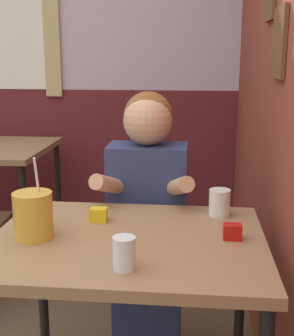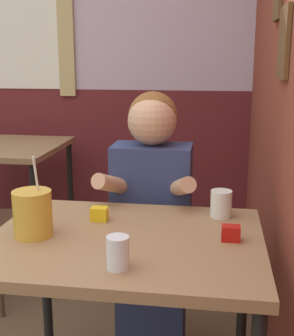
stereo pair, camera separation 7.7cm
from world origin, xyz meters
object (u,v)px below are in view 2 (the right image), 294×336
(person_seated, at_px, (152,220))
(cocktail_pitcher, at_px, (33,213))
(main_table, at_px, (126,260))
(background_table, at_px, (8,158))

(person_seated, relative_size, cocktail_pitcher, 4.42)
(main_table, bearing_deg, background_table, 126.71)
(background_table, relative_size, cocktail_pitcher, 2.84)
(background_table, relative_size, person_seated, 0.64)
(cocktail_pitcher, bearing_deg, person_seated, 59.97)
(background_table, height_order, cocktail_pitcher, cocktail_pitcher)
(person_seated, bearing_deg, main_table, -91.53)
(background_table, distance_m, person_seated, 1.47)
(cocktail_pitcher, bearing_deg, background_table, 117.84)
(main_table, distance_m, cocktail_pitcher, 0.35)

